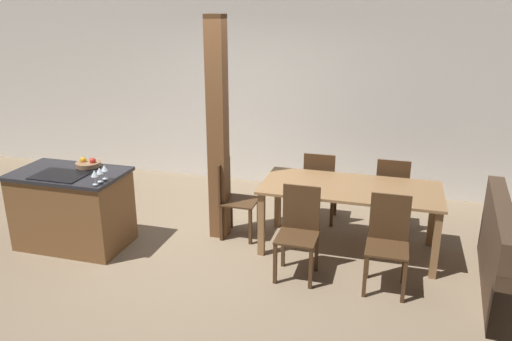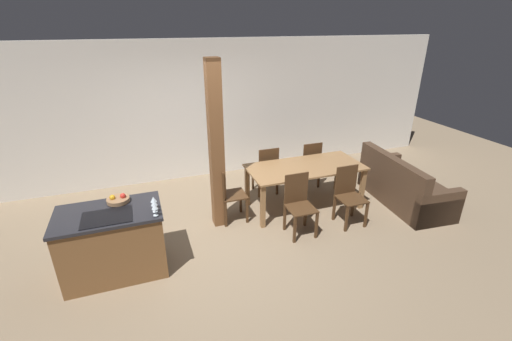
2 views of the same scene
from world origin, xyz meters
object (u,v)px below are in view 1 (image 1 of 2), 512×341
Objects in this scene: wine_glass_far at (104,168)px; dining_chair_near_right at (388,241)px; kitchen_island at (73,208)px; wine_glass_near at (94,174)px; dining_chair_far_left at (320,186)px; dining_chair_near_left at (299,230)px; wine_glass_middle at (99,171)px; dining_chair_far_right at (391,192)px; fruit_bowl at (88,164)px; dining_chair_head_end at (234,197)px; dining_table at (350,195)px; timber_post at (218,132)px.

wine_glass_far reaches higher than dining_chair_near_right.
kitchen_island is 0.79m from wine_glass_far.
dining_chair_far_left is at bearing 39.56° from wine_glass_near.
dining_chair_near_left and dining_chair_near_right have the same top height.
wine_glass_near is 0.09m from wine_glass_middle.
dining_chair_far_right is (0.87, 0.00, 0.00)m from dining_chair_far_left.
fruit_bowl is 0.30× the size of dining_chair_head_end.
dining_table is 1.63m from timber_post.
dining_chair_far_left is (-0.44, 0.67, -0.18)m from dining_table.
wine_glass_far is at bearing -175.33° from dining_chair_near_left.
dining_chair_near_right is at bearing 0.91° from kitchen_island.
dining_chair_far_right is 2.22m from timber_post.
fruit_bowl is at bearing -169.80° from dining_table.
dining_chair_near_left is (2.05, 0.17, -0.52)m from wine_glass_far.
dining_chair_far_right is at bearing 19.70° from fruit_bowl.
dining_table is (2.49, 0.84, -0.35)m from wine_glass_far.
kitchen_island is 1.84m from dining_chair_head_end.
dining_chair_head_end is at bearing 36.27° from wine_glass_far.
dining_chair_far_right is at bearing 57.11° from dining_table.
wine_glass_far is 3.33m from dining_chair_far_right.
dining_chair_near_left is 0.36× the size of timber_post.
dining_chair_head_end is (1.15, 0.84, -0.52)m from wine_glass_far.
dining_chair_near_left and dining_chair_far_left have the same top height.
timber_post is at bearing 42.38° from wine_glass_middle.
kitchen_island is 0.49× the size of timber_post.
wine_glass_near is 0.18m from wine_glass_far.
fruit_bowl is 1.80× the size of wine_glass_near.
timber_post is at bearing 33.51° from dining_chair_far_left.
fruit_bowl is at bearing 177.42° from dining_chair_near_right.
kitchen_island is at bearing -179.09° from dining_chair_near_right.
kitchen_island is at bearing 151.40° from wine_glass_near.
dining_table is 0.82m from dining_chair_far_right.
wine_glass_middle is at bearing 129.12° from dining_chair_head_end.
dining_chair_near_left is at bearing 4.67° from wine_glass_far.
dining_chair_far_right is 1.90m from dining_chair_head_end.
dining_chair_far_right is (2.92, 1.70, -0.52)m from wine_glass_near.
kitchen_island is at bearing -155.58° from timber_post.
dining_chair_head_end is 0.81m from timber_post.
dining_chair_near_right is 1.00× the size of dining_chair_far_left.
dining_chair_far_right and dining_chair_head_end have the same top height.
kitchen_island is 8.04× the size of wine_glass_near.
dining_chair_near_left is (2.05, 0.35, -0.52)m from wine_glass_near.
wine_glass_middle reaches higher than fruit_bowl.
fruit_bowl reaches higher than dining_table.
dining_chair_near_left and dining_chair_head_end have the same top height.
dining_table is 0.76× the size of timber_post.
fruit_bowl reaches higher than dining_chair_far_right.
wine_glass_near reaches higher than fruit_bowl.
dining_chair_far_right is at bearing 30.12° from wine_glass_near.
dining_chair_near_left is 1.60m from dining_chair_far_right.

